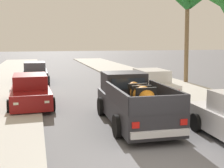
% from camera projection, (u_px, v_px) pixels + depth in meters
% --- Properties ---
extents(ground_plane, '(160.00, 160.00, 0.00)m').
position_uv_depth(ground_plane, '(165.00, 165.00, 7.30)').
color(ground_plane, slate).
extents(sidewalk_left, '(4.68, 60.00, 0.12)m').
position_uv_depth(sidewalk_left, '(1.00, 92.00, 17.44)').
color(sidewalk_left, beige).
rests_on(sidewalk_left, ground).
extents(sidewalk_right, '(4.68, 60.00, 0.12)m').
position_uv_depth(sidewalk_right, '(160.00, 85.00, 20.09)').
color(sidewalk_right, beige).
rests_on(sidewalk_right, ground).
extents(curb_left, '(0.16, 60.00, 0.10)m').
position_uv_depth(curb_left, '(17.00, 91.00, 17.67)').
color(curb_left, silver).
rests_on(curb_left, ground).
extents(curb_right, '(0.16, 60.00, 0.10)m').
position_uv_depth(curb_right, '(148.00, 86.00, 19.86)').
color(curb_right, silver).
rests_on(curb_right, ground).
extents(pickup_truck, '(2.35, 5.27, 1.80)m').
position_uv_depth(pickup_truck, '(133.00, 102.00, 10.99)').
color(pickup_truck, '#28282D').
rests_on(pickup_truck, ground).
extents(car_left_near, '(2.13, 4.31, 1.54)m').
position_uv_depth(car_left_near, '(31.00, 92.00, 13.77)').
color(car_left_near, maroon).
rests_on(car_left_near, ground).
extents(car_right_near, '(2.03, 4.26, 1.54)m').
position_uv_depth(car_right_near, '(35.00, 73.00, 21.65)').
color(car_right_near, '#474C56').
rests_on(car_right_near, ground).
extents(car_left_mid, '(2.08, 4.29, 1.54)m').
position_uv_depth(car_left_mid, '(151.00, 84.00, 16.17)').
color(car_left_mid, silver).
rests_on(car_left_mid, ground).
extents(palm_tree_right_fore, '(3.68, 2.95, 6.71)m').
position_uv_depth(palm_tree_right_fore, '(188.00, 6.00, 20.49)').
color(palm_tree_right_fore, brown).
rests_on(palm_tree_right_fore, ground).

